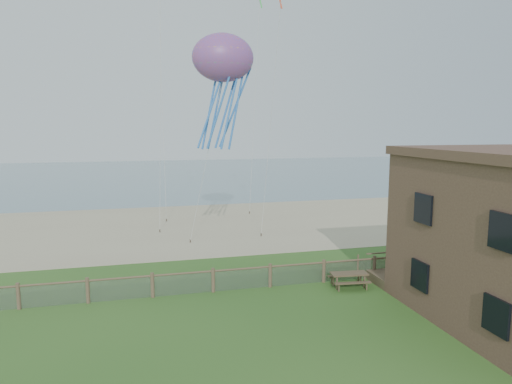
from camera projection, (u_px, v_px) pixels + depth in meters
ground at (312, 338)px, 18.11m from camera, size 160.00×160.00×0.00m
sand_beach at (219, 224)px, 39.23m from camera, size 72.00×20.00×0.02m
ocean at (178, 174)px, 81.46m from camera, size 160.00×68.00×0.02m
chainlink_fence at (270, 277)px, 23.80m from camera, size 36.20×0.20×1.25m
motel_deck at (494, 269)px, 26.03m from camera, size 15.00×2.00×0.50m
picnic_table at (349, 279)px, 23.83m from camera, size 2.05×1.63×0.81m
octopus_kite at (223, 90)px, 29.11m from camera, size 4.45×3.83×7.71m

